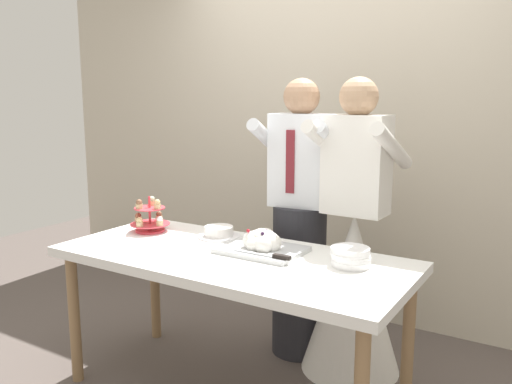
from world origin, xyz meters
TOP-DOWN VIEW (x-y plane):
  - rear_wall at (0.00, 1.38)m, footprint 5.20×0.10m
  - dessert_table at (0.00, 0.00)m, footprint 1.80×0.80m
  - cupcake_stand at (-0.66, 0.13)m, footprint 0.23×0.23m
  - main_cake_tray at (0.11, 0.12)m, footprint 0.44×0.31m
  - plate_stack at (0.58, 0.14)m, footprint 0.19×0.19m
  - round_cake at (-0.24, 0.24)m, footprint 0.24×0.24m
  - person_groom at (0.06, 0.63)m, footprint 0.51×0.54m
  - person_bride at (0.42, 0.60)m, footprint 0.56×0.56m

SIDE VIEW (x-z plane):
  - person_bride at x=0.42m, z-range -0.25..1.41m
  - dessert_table at x=0.00m, z-range 0.31..1.09m
  - person_groom at x=0.06m, z-range -0.08..1.58m
  - round_cake at x=-0.24m, z-range 0.77..0.83m
  - plate_stack at x=0.58m, z-range 0.78..0.86m
  - main_cake_tray at x=0.11m, z-range 0.76..0.88m
  - cupcake_stand at x=-0.66m, z-range 0.75..0.96m
  - rear_wall at x=0.00m, z-range 0.00..2.90m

